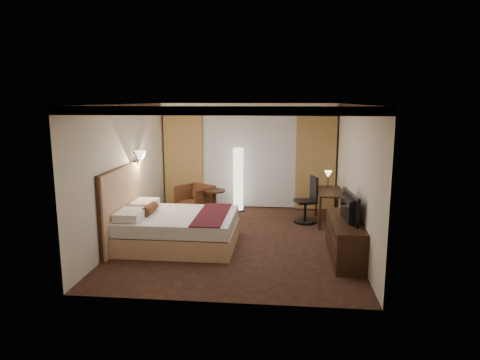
# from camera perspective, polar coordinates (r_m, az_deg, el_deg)

# --- Properties ---
(floor) EXTENTS (4.50, 5.50, 0.01)m
(floor) POSITION_cam_1_polar(r_m,az_deg,el_deg) (8.73, -0.27, -7.92)
(floor) COLOR black
(floor) RESTS_ON ground
(ceiling) EXTENTS (4.50, 5.50, 0.01)m
(ceiling) POSITION_cam_1_polar(r_m,az_deg,el_deg) (8.28, -0.28, 10.09)
(ceiling) COLOR white
(ceiling) RESTS_ON back_wall
(back_wall) EXTENTS (4.50, 0.02, 2.70)m
(back_wall) POSITION_cam_1_polar(r_m,az_deg,el_deg) (11.11, 1.22, 3.24)
(back_wall) COLOR beige
(back_wall) RESTS_ON floor
(left_wall) EXTENTS (0.02, 5.50, 2.70)m
(left_wall) POSITION_cam_1_polar(r_m,az_deg,el_deg) (8.92, -14.80, 1.06)
(left_wall) COLOR beige
(left_wall) RESTS_ON floor
(right_wall) EXTENTS (0.02, 5.50, 2.70)m
(right_wall) POSITION_cam_1_polar(r_m,az_deg,el_deg) (8.47, 15.05, 0.55)
(right_wall) COLOR beige
(right_wall) RESTS_ON floor
(crown_molding) EXTENTS (4.50, 5.50, 0.12)m
(crown_molding) POSITION_cam_1_polar(r_m,az_deg,el_deg) (8.28, -0.28, 9.67)
(crown_molding) COLOR black
(crown_molding) RESTS_ON ceiling
(soffit) EXTENTS (4.50, 0.50, 0.20)m
(soffit) POSITION_cam_1_polar(r_m,az_deg,el_deg) (10.77, 1.14, 9.68)
(soffit) COLOR white
(soffit) RESTS_ON ceiling
(curtain_sheer) EXTENTS (2.48, 0.04, 2.45)m
(curtain_sheer) POSITION_cam_1_polar(r_m,az_deg,el_deg) (11.04, 1.19, 2.67)
(curtain_sheer) COLOR silver
(curtain_sheer) RESTS_ON back_wall
(curtain_left_drape) EXTENTS (1.00, 0.14, 2.45)m
(curtain_left_drape) POSITION_cam_1_polar(r_m,az_deg,el_deg) (11.25, -7.51, 2.73)
(curtain_left_drape) COLOR tan
(curtain_left_drape) RESTS_ON back_wall
(curtain_right_drape) EXTENTS (1.00, 0.14, 2.45)m
(curtain_right_drape) POSITION_cam_1_polar(r_m,az_deg,el_deg) (10.98, 10.05, 2.47)
(curtain_right_drape) COLOR tan
(curtain_right_drape) RESTS_ON back_wall
(wall_sconce) EXTENTS (0.24, 0.24, 0.24)m
(wall_sconce) POSITION_cam_1_polar(r_m,az_deg,el_deg) (9.19, -13.10, 3.11)
(wall_sconce) COLOR white
(wall_sconce) RESTS_ON left_wall
(bed) EXTENTS (2.18, 1.70, 0.64)m
(bed) POSITION_cam_1_polar(r_m,az_deg,el_deg) (8.39, -8.15, -6.53)
(bed) COLOR white
(bed) RESTS_ON floor
(headboard) EXTENTS (0.12, 2.00, 1.50)m
(headboard) POSITION_cam_1_polar(r_m,az_deg,el_deg) (8.60, -15.36, -3.40)
(headboard) COLOR tan
(headboard) RESTS_ON floor
(armchair) EXTENTS (1.01, 1.00, 0.77)m
(armchair) POSITION_cam_1_polar(r_m,az_deg,el_deg) (10.72, -6.02, -2.34)
(armchair) COLOR #432114
(armchair) RESTS_ON floor
(side_table) EXTENTS (0.56, 0.56, 0.61)m
(side_table) POSITION_cam_1_polar(r_m,az_deg,el_deg) (10.53, -3.45, -2.97)
(side_table) COLOR black
(side_table) RESTS_ON floor
(floor_lamp) EXTENTS (0.34, 0.34, 1.62)m
(floor_lamp) POSITION_cam_1_polar(r_m,az_deg,el_deg) (10.74, -0.24, 0.06)
(floor_lamp) COLOR white
(floor_lamp) RESTS_ON floor
(desk) EXTENTS (0.55, 1.23, 0.75)m
(desk) POSITION_cam_1_polar(r_m,az_deg,el_deg) (10.01, 11.80, -3.50)
(desk) COLOR black
(desk) RESTS_ON floor
(desk_lamp) EXTENTS (0.18, 0.18, 0.34)m
(desk_lamp) POSITION_cam_1_polar(r_m,az_deg,el_deg) (10.35, 11.65, 0.06)
(desk_lamp) COLOR #FFD899
(desk_lamp) RESTS_ON desk
(office_chair) EXTENTS (0.65, 0.65, 1.07)m
(office_chair) POSITION_cam_1_polar(r_m,az_deg,el_deg) (9.88, 8.71, -2.61)
(office_chair) COLOR black
(office_chair) RESTS_ON floor
(dresser) EXTENTS (0.50, 1.78, 0.69)m
(dresser) POSITION_cam_1_polar(r_m,az_deg,el_deg) (7.90, 13.81, -7.62)
(dresser) COLOR black
(dresser) RESTS_ON floor
(television) EXTENTS (0.69, 1.08, 0.13)m
(television) POSITION_cam_1_polar(r_m,az_deg,el_deg) (7.72, 13.80, -3.08)
(television) COLOR black
(television) RESTS_ON dresser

